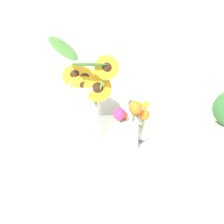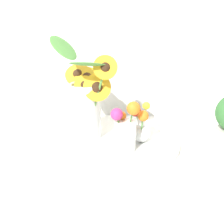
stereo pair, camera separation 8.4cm
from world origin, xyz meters
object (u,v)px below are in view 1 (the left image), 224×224
object	(u,v)px
serving_tray	(112,141)
mason_jar_sunflowers	(85,102)
vase_bulb_right	(141,125)
vase_small_center	(128,129)

from	to	relation	value
serving_tray	mason_jar_sunflowers	distance (m)	0.17
serving_tray	vase_bulb_right	xyz separation A→B (m)	(0.10, -0.02, 0.07)
vase_small_center	vase_bulb_right	bearing A→B (deg)	46.31
serving_tray	mason_jar_sunflowers	size ratio (longest dim) A/B	1.31
serving_tray	mason_jar_sunflowers	bearing A→B (deg)	169.73
serving_tray	vase_small_center	size ratio (longest dim) A/B	2.86
vase_small_center	serving_tray	bearing A→B (deg)	121.06
mason_jar_sunflowers	vase_small_center	distance (m)	0.17
serving_tray	vase_bulb_right	distance (m)	0.12
serving_tray	vase_small_center	xyz separation A→B (m)	(0.04, -0.07, 0.08)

